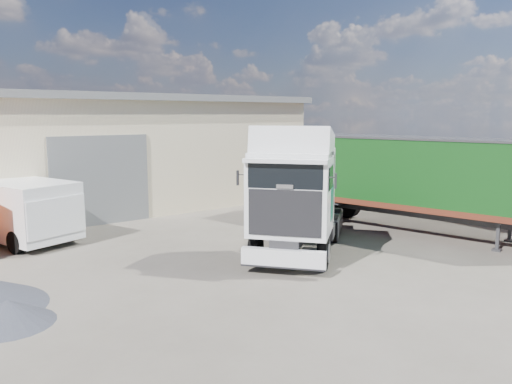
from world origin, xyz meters
TOP-DOWN VIEW (x-y plane):
  - ground at (0.00, 0.00)m, footprint 120.00×120.00m
  - brick_boundary_wall at (11.50, 6.00)m, footprint 0.35×26.00m
  - tractor_unit at (1.08, 1.79)m, footprint 6.13×5.57m
  - box_trailer at (6.77, 1.84)m, footprint 4.64×11.04m
  - panel_van at (-5.34, 9.28)m, footprint 3.64×5.67m

SIDE VIEW (x-z plane):
  - ground at x=0.00m, z-range 0.00..0.00m
  - panel_van at x=-5.34m, z-range 0.04..2.19m
  - brick_boundary_wall at x=11.50m, z-range 0.00..2.50m
  - tractor_unit at x=1.08m, z-range -0.33..3.78m
  - box_trailer at x=6.77m, z-range 0.39..3.99m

